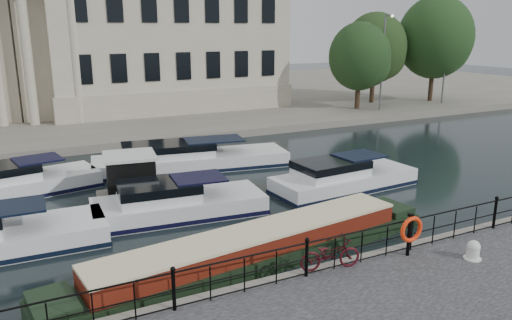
{
  "coord_description": "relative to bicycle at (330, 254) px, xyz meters",
  "views": [
    {
      "loc": [
        -7.28,
        -13.4,
        7.6
      ],
      "look_at": [
        0.5,
        2.0,
        3.0
      ],
      "focal_mm": 35.0,
      "sensor_mm": 36.0,
      "label": 1
    }
  ],
  "objects": [
    {
      "name": "ground_plane",
      "position": [
        -0.87,
        2.19,
        -1.05
      ],
      "size": [
        160.0,
        160.0,
        0.0
      ],
      "primitive_type": "plane",
      "color": "black",
      "rests_on": "ground"
    },
    {
      "name": "trees",
      "position": [
        25.85,
        25.26,
        4.77
      ],
      "size": [
        15.81,
        8.38,
        10.04
      ],
      "color": "black",
      "rests_on": "far_bank"
    },
    {
      "name": "railing",
      "position": [
        -0.87,
        -0.06,
        0.15
      ],
      "size": [
        24.14,
        0.14,
        1.22
      ],
      "color": "black",
      "rests_on": "near_quay"
    },
    {
      "name": "civic_building",
      "position": [
        -1.87,
        36.9,
        5.99
      ],
      "size": [
        53.55,
        31.84,
        16.85
      ],
      "color": "#ADA38C",
      "rests_on": "far_bank"
    },
    {
      "name": "cabin_cruisers",
      "position": [
        -2.67,
        10.36,
        -0.68
      ],
      "size": [
        23.82,
        10.72,
        1.99
      ],
      "color": "white",
      "rests_on": "ground_plane"
    },
    {
      "name": "mooring_bollard",
      "position": [
        4.41,
        -1.46,
        -0.21
      ],
      "size": [
        0.55,
        0.55,
        0.62
      ],
      "color": "silver",
      "rests_on": "near_quay"
    },
    {
      "name": "lamp_posts",
      "position": [
        25.13,
        22.89,
        3.75
      ],
      "size": [
        8.24,
        1.55,
        8.07
      ],
      "color": "#59595B",
      "rests_on": "far_bank"
    },
    {
      "name": "life_ring_post",
      "position": [
        2.77,
        -0.41,
        0.39
      ],
      "size": [
        0.87,
        0.22,
        1.42
      ],
      "color": "black",
      "rests_on": "near_quay"
    },
    {
      "name": "narrowboat",
      "position": [
        -1.33,
        2.28,
        -0.68
      ],
      "size": [
        14.21,
        3.62,
        1.52
      ],
      "rotation": [
        0.0,
        0.0,
        0.12
      ],
      "color": "black",
      "rests_on": "ground_plane"
    },
    {
      "name": "far_bank",
      "position": [
        -0.87,
        41.19,
        -0.77
      ],
      "size": [
        120.0,
        42.0,
        0.55
      ],
      "primitive_type": "cube",
      "color": "#6B665B",
      "rests_on": "ground_plane"
    },
    {
      "name": "harbour_hut",
      "position": [
        -3.49,
        10.59,
        -0.09
      ],
      "size": [
        3.43,
        2.99,
        2.19
      ],
      "rotation": [
        0.0,
        0.0,
        -0.15
      ],
      "color": "#6B665B",
      "rests_on": "ground_plane"
    },
    {
      "name": "bicycle",
      "position": [
        0.0,
        0.0,
        0.0
      ],
      "size": [
        1.99,
        1.04,
        0.99
      ],
      "primitive_type": "imported",
      "rotation": [
        0.0,
        0.0,
        1.36
      ],
      "color": "#400B13",
      "rests_on": "near_quay"
    }
  ]
}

